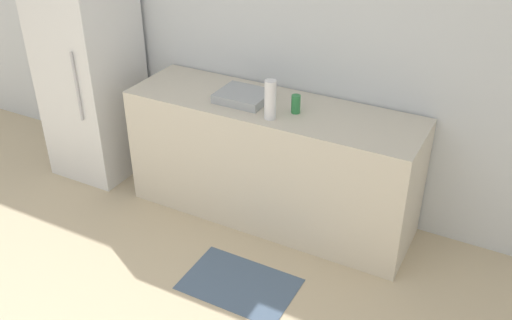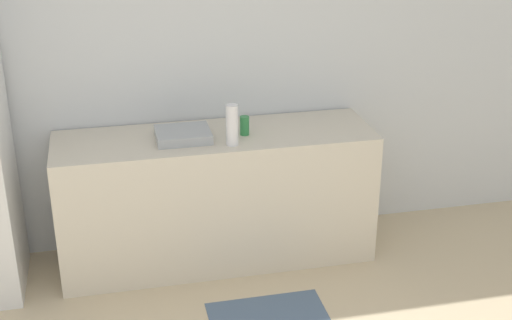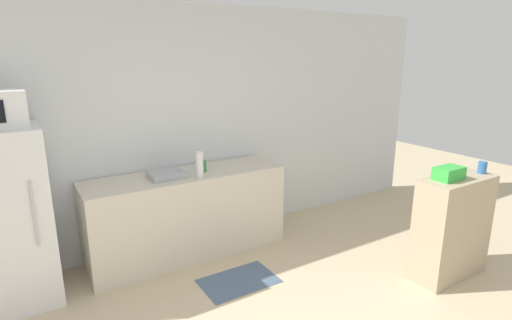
# 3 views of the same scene
# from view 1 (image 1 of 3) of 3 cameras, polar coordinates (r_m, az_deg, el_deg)

# --- Properties ---
(wall_back) EXTENTS (8.00, 0.06, 2.60)m
(wall_back) POSITION_cam_1_polar(r_m,az_deg,el_deg) (4.14, -0.76, 13.51)
(wall_back) COLOR silver
(wall_back) RESTS_ON ground_plane
(refrigerator) EXTENTS (0.61, 0.65, 1.52)m
(refrigerator) POSITION_cam_1_polar(r_m,az_deg,el_deg) (4.71, -16.03, 7.52)
(refrigerator) COLOR silver
(refrigerator) RESTS_ON ground_plane
(counter) EXTENTS (2.05, 0.61, 0.89)m
(counter) POSITION_cam_1_polar(r_m,az_deg,el_deg) (4.05, 1.54, -0.18)
(counter) COLOR beige
(counter) RESTS_ON ground_plane
(sink_basin) EXTENTS (0.34, 0.29, 0.06)m
(sink_basin) POSITION_cam_1_polar(r_m,az_deg,el_deg) (3.90, -1.28, 6.39)
(sink_basin) COLOR #9EA3A8
(sink_basin) RESTS_ON counter
(bottle_tall) EXTENTS (0.08, 0.08, 0.26)m
(bottle_tall) POSITION_cam_1_polar(r_m,az_deg,el_deg) (3.60, 1.44, 6.05)
(bottle_tall) COLOR silver
(bottle_tall) RESTS_ON counter
(bottle_short) EXTENTS (0.06, 0.06, 0.12)m
(bottle_short) POSITION_cam_1_polar(r_m,az_deg,el_deg) (3.72, 4.00, 5.61)
(bottle_short) COLOR #2D7F42
(bottle_short) RESTS_ON counter
(kitchen_rug) EXTENTS (0.71, 0.46, 0.01)m
(kitchen_rug) POSITION_cam_1_polar(r_m,az_deg,el_deg) (3.69, -1.66, -12.27)
(kitchen_rug) COLOR slate
(kitchen_rug) RESTS_ON ground_plane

